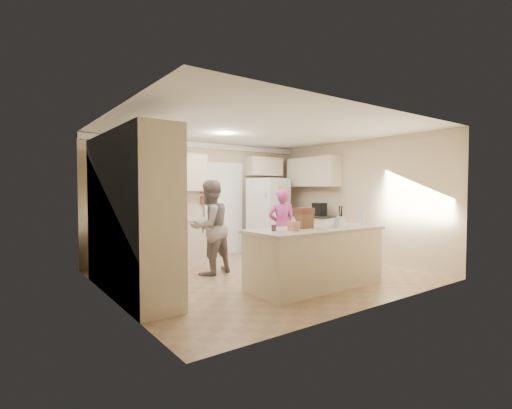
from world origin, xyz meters
TOP-DOWN VIEW (x-y plane):
  - floor at (0.00, 0.00)m, footprint 5.20×4.60m
  - ceiling at (0.00, 0.00)m, footprint 5.20×4.60m
  - wall_back at (0.00, 2.31)m, footprint 5.20×0.02m
  - wall_front at (0.00, -2.31)m, footprint 5.20×0.02m
  - wall_left at (-2.61, 0.00)m, footprint 0.02×4.60m
  - wall_right at (2.61, 0.00)m, footprint 0.02×4.60m
  - crown_back at (0.00, 2.26)m, footprint 5.20×0.08m
  - pantry_bank at (-2.30, 0.20)m, footprint 0.60×2.60m
  - back_base_cab at (-1.15, 2.00)m, footprint 2.20×0.60m
  - back_countertop at (-1.15, 1.99)m, footprint 2.24×0.63m
  - back_upper_cab at (-1.15, 2.12)m, footprint 2.20×0.35m
  - doorway_opening at (0.55, 2.28)m, footprint 0.90×0.06m
  - doorway_casing at (0.55, 2.24)m, footprint 1.02×0.03m
  - wall_frame_upper at (0.02, 2.27)m, footprint 0.15×0.02m
  - wall_frame_lower at (0.02, 2.27)m, footprint 0.15×0.02m
  - refrigerator at (1.56, 1.83)m, footprint 1.07×0.93m
  - fridge_seam at (1.56, 1.47)m, footprint 0.02×0.02m
  - fridge_dispenser at (1.34, 1.46)m, footprint 0.22×0.03m
  - fridge_handle_l at (1.51, 1.46)m, footprint 0.02×0.02m
  - fridge_handle_r at (1.61, 1.46)m, footprint 0.02×0.02m
  - over_fridge_cab at (1.65, 2.12)m, footprint 0.95×0.35m
  - right_base_cab at (2.30, 1.00)m, footprint 0.60×1.20m
  - right_countertop at (2.29, 1.00)m, footprint 0.63×1.24m
  - right_upper_cab at (2.43, 1.20)m, footprint 0.35×1.50m
  - coffee_maker at (2.25, 0.80)m, footprint 0.22×0.28m
  - island_base at (0.20, -1.10)m, footprint 2.20×0.90m
  - island_top at (0.20, -1.10)m, footprint 2.28×0.96m
  - utensil_crock at (0.85, -1.05)m, footprint 0.13×0.13m
  - tissue_box at (-0.35, -1.20)m, footprint 0.13×0.13m
  - tissue_plume at (-0.35, -1.20)m, footprint 0.08×0.08m
  - dollhouse_body at (0.05, -1.00)m, footprint 0.26×0.18m
  - dollhouse_roof at (0.05, -1.00)m, footprint 0.28×0.20m
  - jam_jar at (-0.60, -1.05)m, footprint 0.07×0.07m
  - greeting_card_a at (0.35, -1.30)m, footprint 0.12×0.06m
  - greeting_card_b at (0.50, -1.25)m, footprint 0.12×0.05m
  - water_bottle at (1.15, -1.25)m, footprint 0.07×0.07m
  - shaker_salt at (1.02, -0.88)m, footprint 0.05×0.05m
  - shaker_pepper at (1.09, -0.88)m, footprint 0.05×0.05m
  - teen_boy at (-0.74, 0.61)m, footprint 0.96×0.83m
  - teen_girl at (0.85, 0.48)m, footprint 0.67×0.63m
  - fridge_magnets at (1.56, 1.46)m, footprint 0.76×0.02m

SIDE VIEW (x-z plane):
  - floor at x=0.00m, z-range -0.02..0.00m
  - back_base_cab at x=-1.15m, z-range 0.00..0.88m
  - right_base_cab at x=2.30m, z-range 0.00..0.88m
  - island_base at x=0.20m, z-range 0.00..0.88m
  - teen_girl at x=0.85m, z-range 0.00..1.55m
  - teen_boy at x=-0.74m, z-range 0.00..1.71m
  - back_countertop at x=-1.15m, z-range 0.88..0.92m
  - refrigerator at x=1.56m, z-range 0.00..1.80m
  - fridge_seam at x=1.56m, z-range 0.01..1.79m
  - right_countertop at x=2.29m, z-range 0.88..0.92m
  - island_top at x=0.20m, z-range 0.88..0.93m
  - fridge_magnets at x=1.56m, z-range 0.18..1.62m
  - jam_jar at x=-0.60m, z-range 0.93..1.02m
  - shaker_salt at x=1.02m, z-range 0.93..1.02m
  - shaker_pepper at x=1.09m, z-range 0.93..1.02m
  - tissue_box at x=-0.35m, z-range 0.93..1.07m
  - utensil_crock at x=0.85m, z-range 0.93..1.07m
  - greeting_card_a at x=0.35m, z-range 0.93..1.08m
  - greeting_card_b at x=0.50m, z-range 0.93..1.08m
  - dollhouse_body at x=0.05m, z-range 0.93..1.15m
  - water_bottle at x=1.15m, z-range 0.92..1.17m
  - doorway_opening at x=0.55m, z-range 0.00..2.10m
  - doorway_casing at x=0.55m, z-range -0.06..2.16m
  - fridge_handle_l at x=1.51m, z-range 0.62..1.48m
  - fridge_handle_r at x=1.61m, z-range 0.62..1.48m
  - coffee_maker at x=2.25m, z-range 0.92..1.22m
  - tissue_plume at x=-0.35m, z-range 1.06..1.15m
  - fridge_dispenser at x=1.34m, z-range 0.97..1.32m
  - pantry_bank at x=-2.30m, z-range 0.00..2.35m
  - dollhouse_roof at x=0.05m, z-range 1.15..1.25m
  - wall_frame_lower at x=0.02m, z-range 1.18..1.38m
  - wall_back at x=0.00m, z-range 0.00..2.60m
  - wall_front at x=0.00m, z-range 0.00..2.60m
  - wall_left at x=-2.61m, z-range 0.00..2.60m
  - wall_right at x=2.61m, z-range 0.00..2.60m
  - wall_frame_upper at x=0.02m, z-range 1.45..1.65m
  - back_upper_cab at x=-1.15m, z-range 1.50..2.30m
  - right_upper_cab at x=2.43m, z-range 1.60..2.30m
  - over_fridge_cab at x=1.65m, z-range 1.88..2.33m
  - crown_back at x=0.00m, z-range 2.47..2.59m
  - ceiling at x=0.00m, z-range 2.60..2.62m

